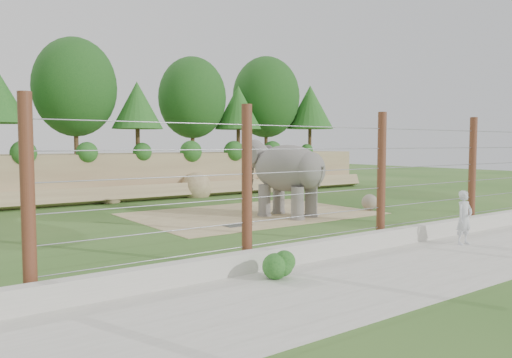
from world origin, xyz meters
TOP-DOWN VIEW (x-y plane):
  - ground at (0.00, 0.00)m, footprint 90.00×90.00m
  - back_embankment at (0.59, 12.68)m, footprint 30.00×5.52m
  - dirt_patch at (0.50, 3.00)m, footprint 10.00×7.00m
  - drain_grate at (-1.80, 0.71)m, footprint 1.00×0.60m
  - elephant at (1.23, 1.45)m, footprint 2.64×4.18m
  - stone_ball at (5.50, 0.74)m, footprint 0.73×0.73m
  - retaining_wall at (0.00, -5.00)m, footprint 26.00×0.35m
  - walkway at (0.00, -7.00)m, footprint 26.00×4.00m
  - barrier_fence at (0.00, -4.50)m, footprint 20.26×0.26m
  - walkway_shrub at (-5.09, -5.80)m, footprint 0.61×0.61m
  - zookeeper at (1.81, -6.17)m, footprint 0.62×0.43m

SIDE VIEW (x-z plane):
  - ground at x=0.00m, z-range 0.00..0.00m
  - walkway at x=0.00m, z-range 0.00..0.01m
  - dirt_patch at x=0.50m, z-range 0.00..0.02m
  - drain_grate at x=-1.80m, z-range 0.02..0.05m
  - retaining_wall at x=0.00m, z-range 0.00..0.50m
  - walkway_shrub at x=-5.09m, z-range 0.01..0.62m
  - stone_ball at x=5.50m, z-range 0.02..0.75m
  - zookeeper at x=1.81m, z-range 0.01..1.64m
  - elephant at x=1.23m, z-range 0.00..3.14m
  - barrier_fence at x=0.00m, z-range 0.00..4.00m
  - back_embankment at x=0.59m, z-range -0.42..8.35m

